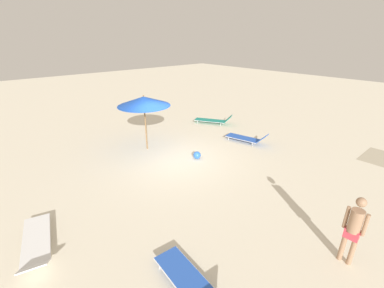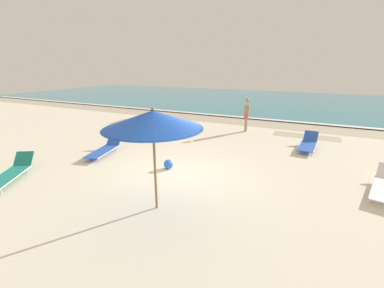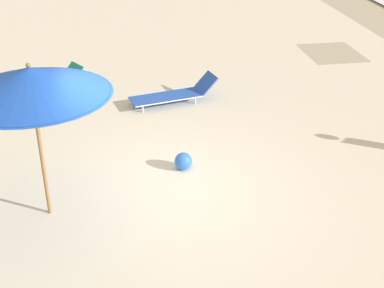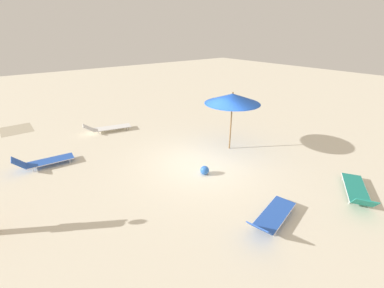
% 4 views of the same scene
% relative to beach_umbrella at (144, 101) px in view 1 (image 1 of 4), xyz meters
% --- Properties ---
extents(ground_plane, '(60.00, 60.00, 0.16)m').
position_rel_beach_umbrella_xyz_m(ground_plane, '(-0.32, 1.73, -2.34)').
color(ground_plane, beige).
extents(beach_umbrella, '(2.32, 2.32, 2.54)m').
position_rel_beach_umbrella_xyz_m(beach_umbrella, '(0.00, 0.00, 0.00)').
color(beach_umbrella, olive).
rests_on(beach_umbrella, ground_plane).
extents(sun_lounger_under_umbrella, '(1.13, 2.41, 0.50)m').
position_rel_beach_umbrella_xyz_m(sun_lounger_under_umbrella, '(5.38, 3.51, -2.05)').
color(sun_lounger_under_umbrella, white).
rests_on(sun_lounger_under_umbrella, ground_plane).
extents(sun_lounger_beside_umbrella, '(1.66, 2.22, 0.58)m').
position_rel_beach_umbrella_xyz_m(sun_lounger_beside_umbrella, '(-5.04, -0.58, -2.04)').
color(sun_lounger_beside_umbrella, '#1E8475').
rests_on(sun_lounger_beside_umbrella, ground_plane).
extents(sun_lounger_near_water_left, '(0.76, 2.09, 0.57)m').
position_rel_beach_umbrella_xyz_m(sun_lounger_near_water_left, '(3.24, 6.85, -2.04)').
color(sun_lounger_near_water_left, blue).
rests_on(sun_lounger_near_water_left, ground_plane).
extents(sun_lounger_near_water_right, '(1.06, 2.14, 0.57)m').
position_rel_beach_umbrella_xyz_m(sun_lounger_near_water_right, '(-4.15, 2.58, -2.04)').
color(sun_lounger_near_water_right, blue).
rests_on(sun_lounger_near_water_right, ground_plane).
extents(beachgoer_wading_adult, '(0.27, 0.45, 1.76)m').
position_rel_beach_umbrella_xyz_m(beachgoer_wading_adult, '(0.07, 8.66, -1.26)').
color(beachgoer_wading_adult, '#A37A5B').
rests_on(beachgoer_wading_adult, ground_plane).
extents(beach_ball, '(0.33, 0.33, 0.33)m').
position_rel_beach_umbrella_xyz_m(beach_ball, '(-1.04, 2.33, -2.09)').
color(beach_ball, blue).
rests_on(beach_ball, ground_plane).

